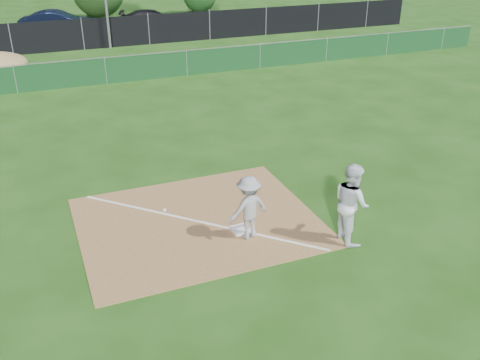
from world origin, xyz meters
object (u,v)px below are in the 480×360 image
first_base (240,230)px  runner (351,203)px  car_mid (58,23)px  play_at_first (249,208)px  car_right (152,19)px

first_base → runner: runner is taller
runner → car_mid: bearing=12.4°
runner → car_mid: 29.68m
play_at_first → car_right: size_ratio=0.59×
play_at_first → car_right: (4.51, 28.21, -0.17)m
play_at_first → runner: bearing=-24.0°
first_base → car_mid: (-1.83, 28.09, 0.74)m
first_base → play_at_first: 0.83m
first_base → runner: size_ratio=0.21×
runner → car_mid: (-4.15, 29.39, -0.20)m
car_mid → runner: bearing=-157.6°
play_at_first → car_mid: size_ratio=0.55×
car_right → play_at_first: bearing=-174.5°
car_mid → first_base: bearing=-161.9°
play_at_first → car_right: 28.57m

